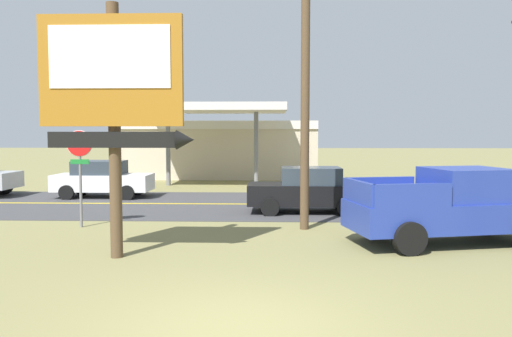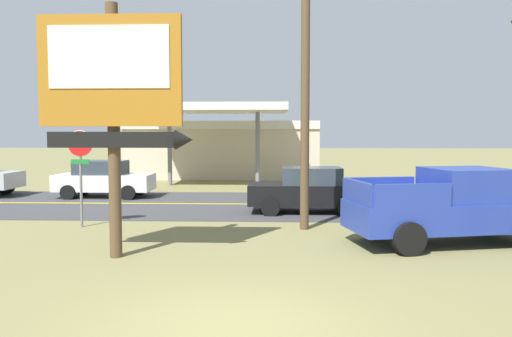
{
  "view_description": "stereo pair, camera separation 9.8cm",
  "coord_description": "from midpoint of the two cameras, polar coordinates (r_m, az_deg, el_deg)",
  "views": [
    {
      "loc": [
        0.52,
        -7.24,
        2.87
      ],
      "look_at": [
        0.0,
        8.0,
        1.8
      ],
      "focal_mm": 35.78,
      "sensor_mm": 36.0,
      "label": 1
    },
    {
      "loc": [
        0.62,
        -7.23,
        2.87
      ],
      "look_at": [
        0.0,
        8.0,
        1.8
      ],
      "focal_mm": 35.78,
      "sensor_mm": 36.0,
      "label": 2
    }
  ],
  "objects": [
    {
      "name": "car_white_mid_lane",
      "position": [
        23.6,
        -16.54,
        -1.12
      ],
      "size": [
        4.2,
        2.0,
        1.64
      ],
      "color": "silver",
      "rests_on": "ground"
    },
    {
      "name": "road_centre_line",
      "position": [
        20.44,
        0.71,
        -4.0
      ],
      "size": [
        126.0,
        0.2,
        0.01
      ],
      "primitive_type": "cube",
      "color": "gold",
      "rests_on": "road_asphalt"
    },
    {
      "name": "road_asphalt",
      "position": [
        20.44,
        0.71,
        -4.03
      ],
      "size": [
        140.0,
        8.0,
        0.02
      ],
      "primitive_type": "cube",
      "color": "#3D3D3F",
      "rests_on": "ground"
    },
    {
      "name": "stop_sign",
      "position": [
        16.28,
        -18.89,
        0.83
      ],
      "size": [
        0.8,
        0.08,
        2.95
      ],
      "color": "slate",
      "rests_on": "ground"
    },
    {
      "name": "pickup_blue_parked_on_lawn",
      "position": [
        14.12,
        21.26,
        -4.02
      ],
      "size": [
        5.5,
        3.05,
        1.96
      ],
      "color": "#233893",
      "rests_on": "ground"
    },
    {
      "name": "car_black_near_lane",
      "position": [
        18.39,
        6.0,
        -2.38
      ],
      "size": [
        4.2,
        2.0,
        1.64
      ],
      "color": "black",
      "rests_on": "ground"
    },
    {
      "name": "motel_sign",
      "position": [
        11.93,
        -15.39,
        8.37
      ],
      "size": [
        3.45,
        0.54,
        5.77
      ],
      "color": "brown",
      "rests_on": "ground"
    },
    {
      "name": "ground_plane",
      "position": [
        7.8,
        -2.13,
        -17.55
      ],
      "size": [
        180.0,
        180.0,
        0.0
      ],
      "primitive_type": "plane",
      "color": "olive"
    },
    {
      "name": "utility_pole",
      "position": [
        15.26,
        5.73,
        12.0
      ],
      "size": [
        1.81,
        0.26,
        9.4
      ],
      "color": "brown",
      "rests_on": "ground"
    },
    {
      "name": "gas_station",
      "position": [
        33.39,
        -3.49,
        2.41
      ],
      "size": [
        12.0,
        11.5,
        4.4
      ],
      "color": "beige",
      "rests_on": "ground"
    }
  ]
}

